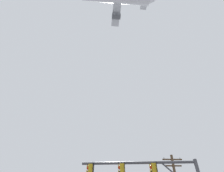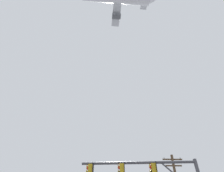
# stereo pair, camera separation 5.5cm
# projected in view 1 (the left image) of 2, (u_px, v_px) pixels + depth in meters

# --- Properties ---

